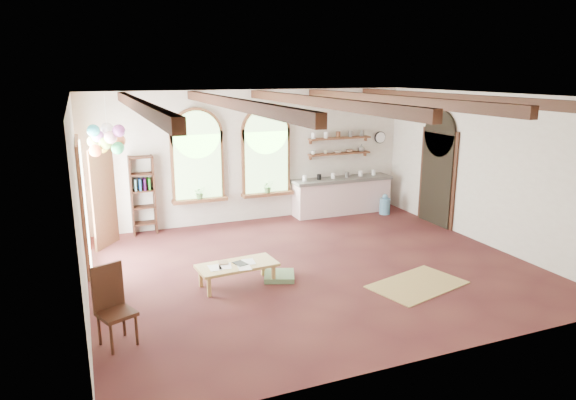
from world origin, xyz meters
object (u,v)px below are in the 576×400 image
kitchen_counter (342,195)px  coffee_table (237,266)px  side_chair (116,323)px  balloon_cluster (108,140)px

kitchen_counter → coffee_table: (-3.88, -3.51, -0.13)m
kitchen_counter → coffee_table: 5.23m
kitchen_counter → coffee_table: bearing=-137.9°
side_chair → balloon_cluster: bearing=86.1°
side_chair → balloon_cluster: size_ratio=0.97×
side_chair → coffee_table: bearing=32.1°
kitchen_counter → side_chair: 7.66m
kitchen_counter → side_chair: side_chair is taller
kitchen_counter → balloon_cluster: (-5.71, -1.09, 1.86)m
side_chair → balloon_cluster: balloon_cluster is taller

